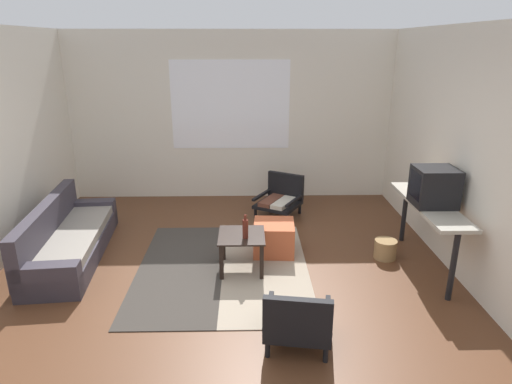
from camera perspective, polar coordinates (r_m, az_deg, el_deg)
ground_plane at (r=4.85m, az=-4.20°, el=-12.28°), size 7.80×7.80×0.00m
far_wall_with_window at (r=7.31m, az=-3.29°, el=9.71°), size 5.60×0.13×2.70m
side_wall_right at (r=5.19m, az=26.46°, el=3.99°), size 0.12×6.60×2.70m
area_rug at (r=5.23m, az=-4.29°, el=-9.78°), size 1.97×2.36×0.01m
couch at (r=5.85m, az=-23.20°, el=-5.75°), size 0.86×2.13×0.69m
coffee_table at (r=5.05m, az=-1.87°, el=-6.51°), size 0.52×0.55×0.44m
armchair_by_window at (r=6.69m, az=3.19°, el=-0.69°), size 0.80×0.80×0.60m
armchair_striped_foreground at (r=3.91m, az=5.44°, el=-16.24°), size 0.65×0.66×0.58m
ottoman_orange at (r=5.50m, az=2.32°, el=-5.96°), size 0.52×0.52×0.40m
console_shelf at (r=5.35m, az=21.49°, el=-2.23°), size 0.40×1.55×0.79m
crt_television at (r=5.20m, az=22.09°, el=0.66°), size 0.44×0.41×0.42m
clay_vase at (r=5.58m, az=20.47°, el=1.08°), size 0.26×0.26×0.33m
glass_bottle at (r=4.88m, az=-1.39°, el=-4.73°), size 0.06×0.06×0.28m
wicker_basket at (r=5.62m, az=16.40°, el=-7.11°), size 0.27×0.27×0.23m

